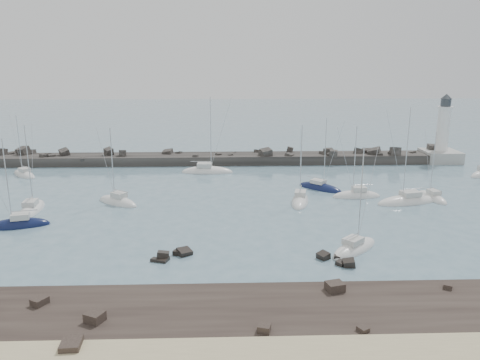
% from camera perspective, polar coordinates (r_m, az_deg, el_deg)
% --- Properties ---
extents(ground, '(400.00, 400.00, 0.00)m').
position_cam_1_polar(ground, '(59.39, -4.01, -5.77)').
color(ground, slate).
rests_on(ground, ground).
extents(rock_shelf, '(140.00, 12.00, 2.05)m').
position_cam_1_polar(rock_shelf, '(39.49, -5.32, -16.81)').
color(rock_shelf, black).
rests_on(rock_shelf, ground).
extents(rock_cluster_near, '(4.45, 3.38, 1.52)m').
position_cam_1_polar(rock_cluster_near, '(51.11, -8.46, -9.17)').
color(rock_cluster_near, black).
rests_on(rock_cluster_near, ground).
extents(rock_cluster_far, '(3.76, 3.47, 1.33)m').
position_cam_1_polar(rock_cluster_far, '(50.23, 12.01, -9.75)').
color(rock_cluster_far, black).
rests_on(rock_cluster_far, ground).
extents(breakwater, '(115.00, 6.65, 5.01)m').
position_cam_1_polar(breakwater, '(96.30, -7.37, 2.21)').
color(breakwater, '#2B2926').
rests_on(breakwater, ground).
extents(lighthouse, '(7.00, 7.00, 14.60)m').
position_cam_1_polar(lighthouse, '(105.28, 23.31, 3.74)').
color(lighthouse, '#9E9E99').
rests_on(lighthouse, ground).
extents(sailboat_1, '(6.89, 7.00, 11.88)m').
position_cam_1_polar(sailboat_1, '(93.98, -24.81, 0.57)').
color(sailboat_1, white).
rests_on(sailboat_1, ground).
extents(sailboat_2, '(8.00, 4.15, 12.33)m').
position_cam_1_polar(sailboat_2, '(65.74, -25.42, -5.02)').
color(sailboat_2, '#0E173D').
rests_on(sailboat_2, ground).
extents(sailboat_3, '(3.16, 8.33, 12.97)m').
position_cam_1_polar(sailboat_3, '(71.67, -24.01, -3.34)').
color(sailboat_3, white).
rests_on(sailboat_3, ground).
extents(sailboat_4, '(9.75, 3.44, 15.20)m').
position_cam_1_polar(sailboat_4, '(87.76, -4.03, 1.00)').
color(sailboat_4, white).
rests_on(sailboat_4, ground).
extents(sailboat_5, '(7.44, 6.30, 12.16)m').
position_cam_1_polar(sailboat_5, '(71.10, -14.67, -2.66)').
color(sailboat_5, white).
rests_on(sailboat_5, ground).
extents(sailboat_6, '(4.12, 8.22, 12.60)m').
position_cam_1_polar(sailboat_6, '(69.87, 7.32, -2.60)').
color(sailboat_6, white).
rests_on(sailboat_6, ground).
extents(sailboat_7, '(7.37, 7.17, 12.47)m').
position_cam_1_polar(sailboat_7, '(53.90, 13.77, -8.17)').
color(sailboat_7, white).
rests_on(sailboat_7, ground).
extents(sailboat_8, '(7.47, 7.22, 12.52)m').
position_cam_1_polar(sailboat_8, '(77.57, 9.72, -0.99)').
color(sailboat_8, '#0E173D').
rests_on(sailboat_8, ground).
extents(sailboat_9, '(7.52, 2.60, 11.95)m').
position_cam_1_polar(sailboat_9, '(74.14, 14.01, -1.92)').
color(sailboat_9, white).
rests_on(sailboat_9, ground).
extents(sailboat_10, '(3.36, 7.13, 10.98)m').
position_cam_1_polar(sailboat_10, '(76.80, 22.35, -2.04)').
color(sailboat_10, white).
rests_on(sailboat_10, ground).
extents(sailboat_11, '(10.04, 5.11, 15.15)m').
position_cam_1_polar(sailboat_11, '(73.35, 19.68, -2.53)').
color(sailboat_11, white).
rests_on(sailboat_11, ground).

